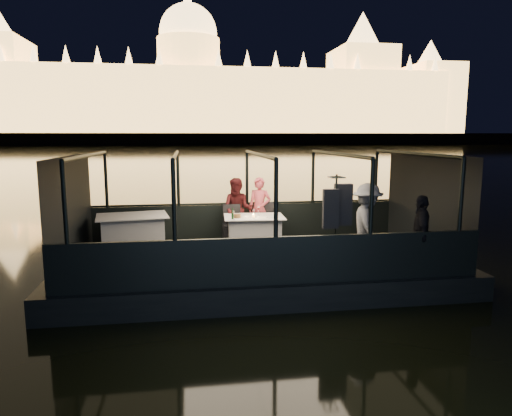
{
  "coord_description": "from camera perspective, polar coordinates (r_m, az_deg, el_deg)",
  "views": [
    {
      "loc": [
        -1.56,
        -9.92,
        3.21
      ],
      "look_at": [
        0.0,
        0.4,
        1.55
      ],
      "focal_mm": 32.0,
      "sensor_mm": 36.0,
      "label": 1
    }
  ],
  "objects": [
    {
      "name": "amber_candle",
      "position": [
        10.98,
        -0.29,
        -0.95
      ],
      "size": [
        0.07,
        0.07,
        0.08
      ],
      "primitive_type": "cylinder",
      "rotation": [
        0.0,
        0.0,
        -0.35
      ],
      "color": "#FFAA3F",
      "rests_on": "dining_table_central"
    },
    {
      "name": "plate_far",
      "position": [
        11.14,
        -1.85,
        -0.99
      ],
      "size": [
        0.32,
        0.32,
        0.02
      ],
      "primitive_type": "cylinder",
      "rotation": [
        0.0,
        0.0,
        -0.41
      ],
      "color": "white",
      "rests_on": "dining_table_central"
    },
    {
      "name": "wine_glass_empty",
      "position": [
        10.84,
        -0.29,
        -0.8
      ],
      "size": [
        0.09,
        0.09,
        0.21
      ],
      "primitive_type": null,
      "rotation": [
        0.0,
        0.0,
        -0.33
      ],
      "color": "white",
      "rests_on": "dining_table_central"
    },
    {
      "name": "gunwale_starboard",
      "position": [
        8.39,
        2.46,
        -6.61
      ],
      "size": [
        8.0,
        0.08,
        0.9
      ],
      "primitive_type": "cube",
      "color": "black",
      "rests_on": "boat_deck"
    },
    {
      "name": "boat_deck",
      "position": [
        10.41,
        0.33,
        -6.17
      ],
      "size": [
        8.0,
        4.0,
        0.04
      ],
      "primitive_type": "cube",
      "color": "black",
      "rests_on": "boat_hull"
    },
    {
      "name": "end_wall_aft",
      "position": [
        11.48,
        20.47,
        0.65
      ],
      "size": [
        0.02,
        4.0,
        2.3
      ],
      "primitive_type": null,
      "color": "black",
      "rests_on": "boat_deck"
    },
    {
      "name": "cabin_roof_glass",
      "position": [
        10.05,
        0.34,
        6.69
      ],
      "size": [
        8.0,
        4.0,
        0.02
      ],
      "primitive_type": null,
      "color": "#99B2B2",
      "rests_on": "boat_deck"
    },
    {
      "name": "dining_table_aft",
      "position": [
        11.19,
        -15.13,
        -3.27
      ],
      "size": [
        1.78,
        1.41,
        0.86
      ],
      "primitive_type": "cube",
      "rotation": [
        0.0,
        0.0,
        0.15
      ],
      "color": "beige",
      "rests_on": "boat_deck"
    },
    {
      "name": "boat_hull",
      "position": [
        10.55,
        0.33,
        -8.69
      ],
      "size": [
        8.6,
        4.4,
        1.0
      ],
      "primitive_type": "cube",
      "color": "black",
      "rests_on": "river_water"
    },
    {
      "name": "chair_port_right",
      "position": [
        11.67,
        1.32,
        -2.14
      ],
      "size": [
        0.58,
        0.58,
        1.0
      ],
      "primitive_type": "cube",
      "rotation": [
        0.0,
        0.0,
        -0.29
      ],
      "color": "black",
      "rests_on": "boat_deck"
    },
    {
      "name": "dining_table_central",
      "position": [
        11.18,
        -0.24,
        -2.96
      ],
      "size": [
        1.51,
        1.13,
        0.77
      ],
      "primitive_type": "cube",
      "rotation": [
        0.0,
        0.0,
        -0.06
      ],
      "color": "silver",
      "rests_on": "boat_deck"
    },
    {
      "name": "wine_glass_white",
      "position": [
        10.69,
        -2.83,
        -0.94
      ],
      "size": [
        0.08,
        0.08,
        0.21
      ],
      "primitive_type": null,
      "rotation": [
        0.0,
        0.0,
        0.18
      ],
      "color": "white",
      "rests_on": "dining_table_central"
    },
    {
      "name": "person_woman_coral",
      "position": [
        11.85,
        0.44,
        -0.48
      ],
      "size": [
        0.7,
        0.59,
        1.65
      ],
      "primitive_type": "imported",
      "rotation": [
        0.0,
        0.0,
        -0.4
      ],
      "color": "#D44D56",
      "rests_on": "boat_deck"
    },
    {
      "name": "plate_near",
      "position": [
        10.96,
        1.83,
        -1.15
      ],
      "size": [
        0.29,
        0.29,
        0.01
      ],
      "primitive_type": "cylinder",
      "rotation": [
        0.0,
        0.0,
        0.38
      ],
      "color": "white",
      "rests_on": "dining_table_central"
    },
    {
      "name": "person_man_maroon",
      "position": [
        11.78,
        -2.31,
        -0.55
      ],
      "size": [
        0.94,
        0.84,
        1.64
      ],
      "primitive_type": "imported",
      "rotation": [
        0.0,
        0.0,
        -0.34
      ],
      "color": "#431215",
      "rests_on": "boat_deck"
    },
    {
      "name": "chair_port_left",
      "position": [
        11.55,
        -2.97,
        -2.26
      ],
      "size": [
        0.49,
        0.49,
        0.97
      ],
      "primitive_type": "cube",
      "rotation": [
        0.0,
        0.0,
        0.09
      ],
      "color": "black",
      "rests_on": "boat_deck"
    },
    {
      "name": "bread_basket",
      "position": [
        10.94,
        -2.44,
        -1.01
      ],
      "size": [
        0.26,
        0.26,
        0.08
      ],
      "primitive_type": "cylinder",
      "rotation": [
        0.0,
        0.0,
        -0.28
      ],
      "color": "brown",
      "rests_on": "dining_table_central"
    },
    {
      "name": "coat_stand",
      "position": [
        9.1,
        9.87,
        -2.58
      ],
      "size": [
        0.65,
        0.57,
        1.97
      ],
      "primitive_type": null,
      "rotation": [
        0.0,
        0.0,
        0.28
      ],
      "color": "black",
      "rests_on": "boat_deck"
    },
    {
      "name": "cabin_glass_port",
      "position": [
        12.08,
        -1.13,
        3.76
      ],
      "size": [
        8.0,
        0.02,
        1.4
      ],
      "primitive_type": null,
      "color": "#99B2B2",
      "rests_on": "gunwale_port"
    },
    {
      "name": "parliament_building",
      "position": [
        186.72,
        -8.38,
        16.9
      ],
      "size": [
        220.0,
        32.0,
        60.0
      ],
      "primitive_type": null,
      "color": "#F2D18C",
      "rests_on": "embankment"
    },
    {
      "name": "canopy_ribs",
      "position": [
        10.17,
        0.34,
        0.21
      ],
      "size": [
        8.0,
        4.0,
        2.3
      ],
      "primitive_type": null,
      "color": "black",
      "rests_on": "boat_deck"
    },
    {
      "name": "wine_glass_red",
      "position": [
        11.23,
        0.31,
        -0.45
      ],
      "size": [
        0.09,
        0.09,
        0.21
      ],
      "primitive_type": null,
      "rotation": [
        0.0,
        0.0,
        -0.33
      ],
      "color": "white",
      "rests_on": "dining_table_central"
    },
    {
      "name": "end_wall_fore",
      "position": [
        10.34,
        -22.13,
        -0.32
      ],
      "size": [
        0.02,
        4.0,
        2.3
      ],
      "primitive_type": null,
      "color": "black",
      "rests_on": "boat_deck"
    },
    {
      "name": "gunwale_port",
      "position": [
        12.24,
        -1.12,
        -1.61
      ],
      "size": [
        8.0,
        0.08,
        0.9
      ],
      "primitive_type": "cube",
      "color": "black",
      "rests_on": "boat_deck"
    },
    {
      "name": "wine_bottle",
      "position": [
        10.73,
        -2.93,
        -0.61
      ],
      "size": [
        0.06,
        0.06,
        0.27
      ],
      "primitive_type": "cylinder",
      "rotation": [
        0.0,
        0.0,
        -0.07
      ],
      "color": "#133513",
      "rests_on": "dining_table_central"
    },
    {
      "name": "river_water",
      "position": [
        90.0,
        -7.63,
        6.93
      ],
      "size": [
        500.0,
        500.0,
        0.0
      ],
      "primitive_type": "plane",
      "color": "black",
      "rests_on": "ground"
    },
    {
      "name": "passenger_dark",
      "position": [
        9.64,
        19.88,
        -2.64
      ],
      "size": [
        0.69,
        0.99,
        1.56
      ],
      "primitive_type": "imported",
      "rotation": [
        0.0,
        0.0,
        4.35
      ],
      "color": "black",
      "rests_on": "boat_deck"
    },
    {
      "name": "embankment",
      "position": [
        219.94,
        -8.26,
        8.39
      ],
      "size": [
        400.0,
        140.0,
        6.0
      ],
      "primitive_type": "cube",
      "color": "#423D33",
      "rests_on": "ground"
    },
    {
      "name": "cabin_glass_starboard",
      "position": [
        8.15,
        2.52,
        1.19
      ],
      "size": [
        8.0,
        0.02,
        1.4
      ],
      "primitive_type": null,
      "color": "#99B2B2",
      "rests_on": "gunwale_starboard"
    },
    {
      "name": "passenger_stripe",
      "position": [
        9.85,
        13.68,
        -2.11
      ],
      "size": [
        0.8,
        1.21,
        1.74
      ],
      "primitive_type": "imported",
      "rotation": [
        0.0,
        0.0,
        1.41
      ],
      "color": "white",
      "rests_on": "boat_deck"
    }
  ]
}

